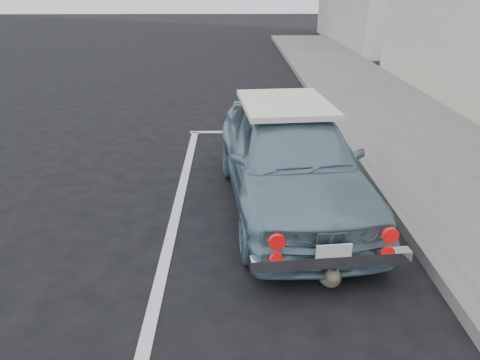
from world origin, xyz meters
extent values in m
cube|color=silver|center=(0.50, 6.50, 0.00)|extent=(3.00, 0.12, 0.01)
cube|color=silver|center=(-0.90, 3.00, 0.00)|extent=(0.12, 7.00, 0.01)
imported|color=#7093A3|center=(0.55, 3.30, 0.67)|extent=(1.94, 4.06, 1.34)
cube|color=white|center=(0.51, 3.69, 1.27)|extent=(1.24, 1.59, 0.07)
cube|color=silver|center=(0.73, 1.39, 0.38)|extent=(1.51, 0.26, 0.12)
cube|color=white|center=(0.73, 1.35, 0.48)|extent=(0.33, 0.05, 0.17)
cylinder|color=red|center=(0.21, 1.32, 0.62)|extent=(0.15, 0.05, 0.15)
cylinder|color=red|center=(1.25, 1.41, 0.62)|extent=(0.15, 0.05, 0.15)
cylinder|color=red|center=(0.21, 1.32, 0.44)|extent=(0.12, 0.05, 0.12)
cylinder|color=red|center=(1.25, 1.41, 0.44)|extent=(0.12, 0.05, 0.12)
ellipsoid|color=#6B5F52|center=(0.76, 1.57, 0.12)|extent=(0.25, 0.38, 0.23)
sphere|color=#6B5F52|center=(0.76, 1.40, 0.20)|extent=(0.14, 0.14, 0.14)
cone|color=#6B5F52|center=(0.72, 1.40, 0.27)|extent=(0.05, 0.05, 0.06)
cone|color=#6B5F52|center=(0.80, 1.40, 0.27)|extent=(0.05, 0.05, 0.06)
cylinder|color=#6B5F52|center=(0.82, 1.75, 0.04)|extent=(0.12, 0.24, 0.03)
camera|label=1|loc=(-0.17, -2.24, 2.75)|focal=35.00mm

